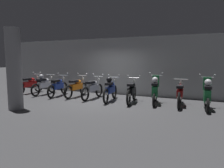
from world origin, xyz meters
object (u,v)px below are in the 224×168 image
(motorbike_slot_6, at_px, (132,91))
(motorbike_slot_4, at_px, (93,88))
(motorbike_slot_5, at_px, (110,89))
(support_pillar, at_px, (14,69))
(motorbike_slot_2, at_px, (58,86))
(motorbike_slot_1, at_px, (44,85))
(motorbike_slot_7, at_px, (155,90))
(motorbike_slot_8, at_px, (180,94))
(motorbike_slot_9, at_px, (207,94))
(motorbike_slot_3, at_px, (77,87))
(motorbike_slot_0, at_px, (30,84))

(motorbike_slot_6, bearing_deg, motorbike_slot_4, 177.87)
(motorbike_slot_5, distance_m, motorbike_slot_6, 0.98)
(motorbike_slot_6, xyz_separation_m, support_pillar, (-3.48, -2.96, 0.99))
(motorbike_slot_2, relative_size, support_pillar, 0.65)
(motorbike_slot_1, xyz_separation_m, motorbike_slot_7, (5.86, 0.04, 0.04))
(motorbike_slot_8, height_order, motorbike_slot_9, motorbike_slot_9)
(motorbike_slot_2, height_order, motorbike_slot_4, same)
(motorbike_slot_4, bearing_deg, motorbike_slot_3, 173.59)
(motorbike_slot_4, height_order, motorbike_slot_6, same)
(motorbike_slot_3, bearing_deg, motorbike_slot_0, -177.11)
(motorbike_slot_4, xyz_separation_m, support_pillar, (-1.53, -3.04, 0.99))
(support_pillar, bearing_deg, motorbike_slot_3, 80.13)
(motorbike_slot_3, height_order, motorbike_slot_7, motorbike_slot_7)
(motorbike_slot_1, relative_size, motorbike_slot_8, 1.00)
(motorbike_slot_3, bearing_deg, support_pillar, -99.87)
(motorbike_slot_1, xyz_separation_m, motorbike_slot_4, (2.93, 0.00, -0.03))
(motorbike_slot_0, relative_size, motorbike_slot_7, 1.17)
(motorbike_slot_2, relative_size, motorbike_slot_7, 1.16)
(motorbike_slot_2, relative_size, motorbike_slot_8, 0.99)
(motorbike_slot_2, height_order, motorbike_slot_6, same)
(motorbike_slot_3, xyz_separation_m, motorbike_slot_6, (2.93, -0.18, 0.00))
(motorbike_slot_5, xyz_separation_m, motorbike_slot_7, (1.95, 0.18, 0.04))
(motorbike_slot_0, bearing_deg, motorbike_slot_1, 2.20)
(motorbike_slot_0, xyz_separation_m, support_pillar, (2.39, -3.00, 0.99))
(motorbike_slot_2, relative_size, motorbike_slot_3, 0.99)
(motorbike_slot_8, bearing_deg, motorbike_slot_2, -178.12)
(support_pillar, bearing_deg, motorbike_slot_1, 114.89)
(motorbike_slot_1, height_order, motorbike_slot_8, motorbike_slot_1)
(motorbike_slot_4, height_order, support_pillar, support_pillar)
(motorbike_slot_4, relative_size, motorbike_slot_5, 1.00)
(motorbike_slot_9, bearing_deg, motorbike_slot_8, 166.62)
(motorbike_slot_7, bearing_deg, motorbike_slot_1, -179.57)
(motorbike_slot_2, height_order, motorbike_slot_3, same)
(motorbike_slot_7, height_order, motorbike_slot_8, motorbike_slot_7)
(support_pillar, bearing_deg, motorbike_slot_2, 98.36)
(motorbike_slot_2, bearing_deg, motorbike_slot_8, 1.88)
(motorbike_slot_3, xyz_separation_m, motorbike_slot_4, (0.98, -0.11, 0.00))
(motorbike_slot_0, xyz_separation_m, motorbike_slot_7, (6.84, 0.08, 0.08))
(motorbike_slot_3, height_order, motorbike_slot_4, same)
(motorbike_slot_5, bearing_deg, motorbike_slot_7, 5.21)
(motorbike_slot_8, bearing_deg, motorbike_slot_5, -175.14)
(motorbike_slot_5, bearing_deg, motorbike_slot_8, 4.86)
(motorbike_slot_4, relative_size, support_pillar, 0.66)
(motorbike_slot_1, height_order, motorbike_slot_4, motorbike_slot_4)
(motorbike_slot_0, relative_size, motorbike_slot_8, 1.00)
(motorbike_slot_0, height_order, motorbike_slot_8, motorbike_slot_0)
(motorbike_slot_0, xyz_separation_m, motorbike_slot_3, (2.93, 0.15, 0.00))
(motorbike_slot_1, xyz_separation_m, motorbike_slot_5, (3.91, -0.13, 0.00))
(motorbike_slot_1, xyz_separation_m, motorbike_slot_9, (7.82, -0.12, 0.04))
(motorbike_slot_5, bearing_deg, motorbike_slot_1, 178.04)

